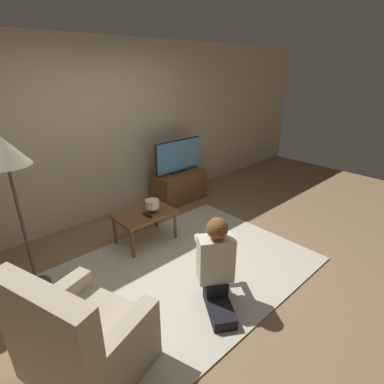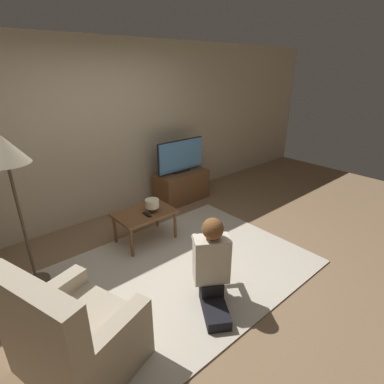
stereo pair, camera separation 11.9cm
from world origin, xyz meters
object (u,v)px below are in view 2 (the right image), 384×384
tv (181,156)px  table_lamp (152,204)px  coffee_table (145,215)px  person_kneeling (212,263)px  armchair (75,338)px  floor_lamp (6,159)px

tv → table_lamp: bearing=-145.0°
coffee_table → person_kneeling: bearing=-95.7°
armchair → tv: bearing=-71.4°
coffee_table → person_kneeling: size_ratio=0.81×
armchair → person_kneeling: (1.28, -0.17, 0.16)m
coffee_table → table_lamp: table_lamp is taller
tv → table_lamp: tv is taller
armchair → floor_lamp: bearing=-19.6°
floor_lamp → person_kneeling: (1.25, -1.47, -0.95)m
coffee_table → armchair: 1.88m
tv → coffee_table: 1.49m
person_kneeling → tv: bearing=-90.0°
tv → coffee_table: tv is taller
coffee_table → tv: bearing=31.1°
floor_lamp → armchair: floor_lamp is taller
floor_lamp → table_lamp: floor_lamp is taller
table_lamp → tv: bearing=35.0°
tv → armchair: size_ratio=0.90×
armchair → table_lamp: 1.93m
tv → table_lamp: size_ratio=5.22×
tv → floor_lamp: 2.77m
tv → armchair: bearing=-143.3°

